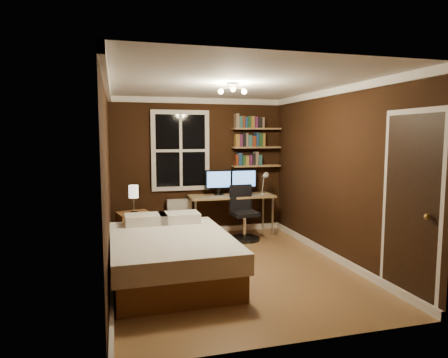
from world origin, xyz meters
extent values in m
plane|color=olive|center=(0.00, 0.00, 0.00)|extent=(4.20, 4.20, 0.00)
cube|color=black|center=(0.00, 2.10, 1.25)|extent=(3.20, 0.04, 2.50)
cube|color=black|center=(-1.60, 0.00, 1.25)|extent=(0.04, 4.20, 2.50)
cube|color=black|center=(1.60, 0.00, 1.25)|extent=(0.04, 4.20, 2.50)
cube|color=white|center=(0.00, 0.00, 2.50)|extent=(3.20, 4.20, 0.02)
cube|color=white|center=(-0.35, 2.06, 1.55)|extent=(1.06, 0.06, 1.46)
sphere|color=gold|center=(1.55, -1.85, 1.00)|extent=(0.06, 0.06, 0.06)
cube|color=#A98552|center=(1.08, 1.98, 1.25)|extent=(0.92, 0.22, 0.03)
cube|color=#A98552|center=(1.08, 1.98, 1.60)|extent=(0.92, 0.22, 0.03)
cube|color=#A98552|center=(1.08, 1.98, 1.95)|extent=(0.92, 0.22, 0.03)
cube|color=brown|center=(-0.85, -0.22, 0.16)|extent=(1.43, 2.02, 0.32)
cube|color=white|center=(-0.85, -0.22, 0.44)|extent=(1.52, 2.08, 0.24)
cube|color=white|center=(-1.10, 0.55, 0.63)|extent=(0.59, 0.41, 0.14)
cube|color=white|center=(-0.62, 0.56, 0.63)|extent=(0.59, 0.41, 0.14)
cube|color=brown|center=(-1.24, 1.20, 0.31)|extent=(0.58, 0.58, 0.61)
cube|color=silver|center=(-0.40, 1.98, 0.33)|extent=(0.44, 0.16, 0.67)
cube|color=#A98552|center=(0.54, 1.79, 0.72)|extent=(1.55, 0.58, 0.04)
cylinder|color=beige|center=(-0.18, 1.54, 0.35)|extent=(0.04, 0.04, 0.70)
cylinder|color=beige|center=(1.25, 1.54, 0.35)|extent=(0.04, 0.04, 0.70)
cylinder|color=beige|center=(-0.18, 2.04, 0.35)|extent=(0.04, 0.04, 0.70)
cylinder|color=beige|center=(1.25, 2.04, 0.35)|extent=(0.04, 0.04, 0.70)
cylinder|color=black|center=(0.65, 1.34, 0.03)|extent=(0.53, 0.53, 0.05)
cylinder|color=silver|center=(0.65, 1.34, 0.24)|extent=(0.06, 0.06, 0.39)
cube|color=black|center=(0.65, 1.34, 0.47)|extent=(0.46, 0.46, 0.07)
cube|color=black|center=(0.63, 1.53, 0.73)|extent=(0.41, 0.08, 0.45)
camera|label=1|loc=(-1.49, -5.15, 1.82)|focal=32.00mm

